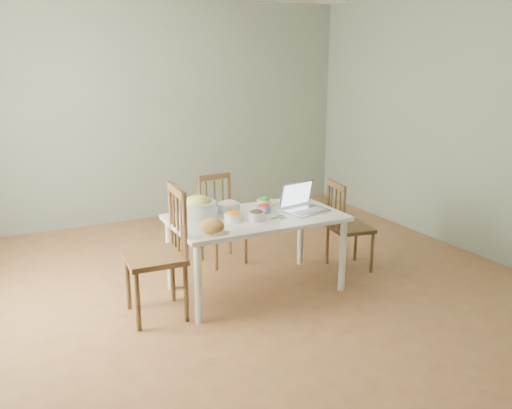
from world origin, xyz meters
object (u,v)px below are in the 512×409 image
laptop (308,198)px  bread_boule (212,226)px  chair_right (350,226)px  dining_table (256,253)px  chair_far (223,220)px  chair_left (154,254)px  bowl_squash (198,206)px

laptop → bread_boule: bearing=-179.9°
chair_right → laptop: size_ratio=2.45×
dining_table → chair_far: size_ratio=1.67×
dining_table → bread_boule: 0.71m
dining_table → chair_right: 1.04m
dining_table → bread_boule: bread_boule is taller
dining_table → laptop: (0.46, -0.10, 0.46)m
chair_left → laptop: (1.37, -0.02, 0.29)m
dining_table → laptop: laptop is taller
chair_left → bread_boule: (0.41, -0.20, 0.23)m
chair_left → laptop: size_ratio=2.92×
chair_right → bread_boule: bearing=111.1°
chair_far → chair_left: size_ratio=0.84×
chair_far → chair_right: (1.03, -0.70, -0.00)m
dining_table → chair_right: bearing=2.4°
chair_right → bread_boule: 1.61m
bread_boule → bowl_squash: bowl_squash is taller
chair_far → chair_left: chair_left is taller
chair_left → bowl_squash: 0.61m
chair_left → chair_right: bearing=96.6°
bread_boule → dining_table: bearing=28.3°
chair_far → laptop: 1.02m
bread_boule → chair_far: bearing=62.8°
chair_right → dining_table: bearing=101.8°
dining_table → chair_right: chair_right is taller
chair_far → chair_left: 1.24m
dining_table → chair_right: size_ratio=1.68×
chair_left → chair_right: (1.96, 0.12, -0.08)m
chair_far → bread_boule: chair_far is taller
bread_boule → laptop: laptop is taller
dining_table → bread_boule: size_ratio=7.83×
bowl_squash → laptop: 0.95m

